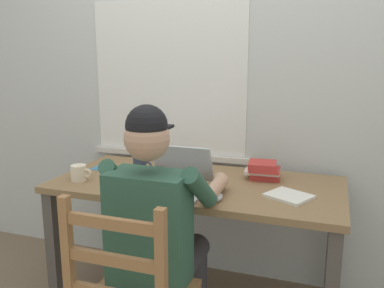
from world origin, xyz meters
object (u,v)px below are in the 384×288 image
at_px(seated_person, 159,224).
at_px(laptop, 176,180).
at_px(desk, 197,198).
at_px(coffee_mug_white, 79,173).
at_px(coffee_mug_dark, 140,166).
at_px(landscape_photo_print, 102,169).
at_px(book_stack_main, 264,170).
at_px(computer_mouse, 216,197).

relative_size(seated_person, laptop, 3.73).
height_order(desk, coffee_mug_white, coffee_mug_white).
height_order(laptop, coffee_mug_white, laptop).
distance_m(laptop, coffee_mug_dark, 0.35).
bearing_deg(coffee_mug_dark, landscape_photo_print, 175.17).
xyz_separation_m(desk, book_stack_main, (0.34, 0.16, 0.15)).
bearing_deg(laptop, computer_mouse, -20.75).
xyz_separation_m(laptop, coffee_mug_dark, (-0.29, 0.19, -0.00)).
bearing_deg(coffee_mug_white, desk, 17.53).
height_order(seated_person, coffee_mug_white, seated_person).
relative_size(laptop, landscape_photo_print, 2.54).
bearing_deg(landscape_photo_print, computer_mouse, -15.44).
height_order(seated_person, laptop, seated_person).
bearing_deg(computer_mouse, book_stack_main, 69.34).
bearing_deg(seated_person, computer_mouse, 41.50).
relative_size(coffee_mug_white, landscape_photo_print, 0.94).
bearing_deg(seated_person, book_stack_main, 58.42).
bearing_deg(laptop, coffee_mug_dark, 146.85).
relative_size(coffee_mug_white, book_stack_main, 0.61).
bearing_deg(coffee_mug_dark, coffee_mug_white, -138.51).
relative_size(computer_mouse, coffee_mug_dark, 0.87).
xyz_separation_m(coffee_mug_white, coffee_mug_dark, (0.26, 0.23, 0.00)).
xyz_separation_m(coffee_mug_white, landscape_photo_print, (-0.01, 0.25, -0.04)).
distance_m(computer_mouse, coffee_mug_dark, 0.61).
bearing_deg(book_stack_main, laptop, -141.08).
bearing_deg(computer_mouse, coffee_mug_dark, 152.10).
height_order(desk, computer_mouse, computer_mouse).
bearing_deg(laptop, coffee_mug_white, -176.28).
xyz_separation_m(computer_mouse, landscape_photo_print, (-0.80, 0.31, -0.02)).
bearing_deg(desk, book_stack_main, 25.83).
height_order(laptop, computer_mouse, laptop).
relative_size(laptop, computer_mouse, 3.30).
xyz_separation_m(laptop, landscape_photo_print, (-0.56, 0.22, -0.05)).
distance_m(laptop, book_stack_main, 0.51).
relative_size(laptop, book_stack_main, 1.64).
distance_m(seated_person, laptop, 0.31).
relative_size(desk, landscape_photo_print, 11.94).
distance_m(coffee_mug_white, landscape_photo_print, 0.25).
height_order(seated_person, landscape_photo_print, seated_person).
bearing_deg(coffee_mug_dark, laptop, -33.15).
height_order(coffee_mug_white, book_stack_main, book_stack_main).
xyz_separation_m(seated_person, landscape_photo_print, (-0.59, 0.50, 0.07)).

